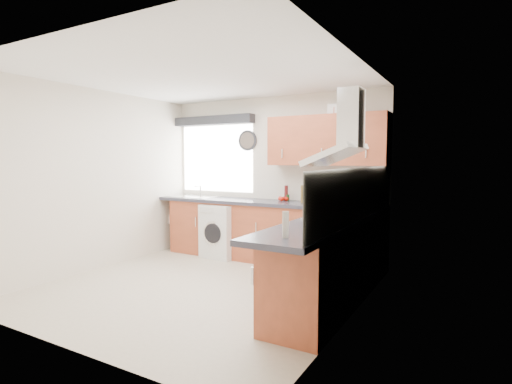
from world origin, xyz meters
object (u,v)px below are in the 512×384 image
Objects in this scene: upper_cabinets at (327,140)px; washing_machine at (223,230)px; oven at (332,263)px; extractor_hood at (343,136)px.

upper_cabinets reaches higher than washing_machine.
extractor_hood reaches higher than oven.
extractor_hood is at bearing -0.00° from oven.
upper_cabinets reaches higher than extractor_hood.
oven is 1.02× the size of washing_machine.
upper_cabinets reaches higher than oven.
extractor_hood is 2.85m from washing_machine.
oven is 1.99m from upper_cabinets.
oven is 2.42m from washing_machine.
oven is at bearing 180.00° from extractor_hood.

